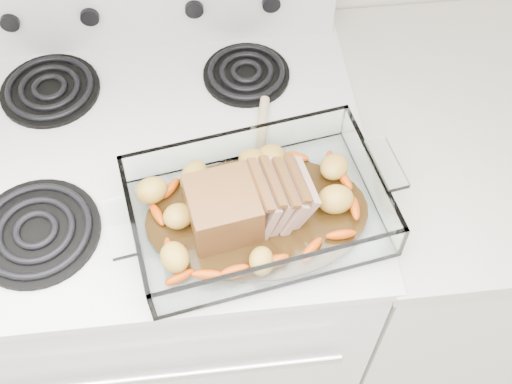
{
  "coord_description": "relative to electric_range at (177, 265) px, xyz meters",
  "views": [
    {
      "loc": [
        0.11,
        0.92,
        1.85
      ],
      "look_at": [
        0.17,
        1.5,
        0.99
      ],
      "focal_mm": 45.0,
      "sensor_mm": 36.0,
      "label": 1
    }
  ],
  "objects": [
    {
      "name": "wooden_spoon",
      "position": [
        0.19,
        -0.1,
        0.46
      ],
      "size": [
        0.07,
        0.28,
        0.02
      ],
      "rotation": [
        0.0,
        0.0,
        -0.2
      ],
      "color": "beige",
      "rests_on": "electric_range"
    },
    {
      "name": "counter_right",
      "position": [
        0.66,
        -0.0,
        -0.02
      ],
      "size": [
        0.58,
        0.68,
        0.93
      ],
      "color": "white",
      "rests_on": "ground"
    },
    {
      "name": "pork_roast",
      "position": [
        0.15,
        -0.18,
        0.51
      ],
      "size": [
        0.2,
        0.11,
        0.09
      ],
      "rotation": [
        0.0,
        0.0,
        0.32
      ],
      "color": "brown",
      "rests_on": "baking_dish"
    },
    {
      "name": "roast_vegetables",
      "position": [
        0.17,
        -0.14,
        0.49
      ],
      "size": [
        0.32,
        0.17,
        0.04
      ],
      "rotation": [
        0.0,
        0.0,
        0.42
      ],
      "color": "#CC4800",
      "rests_on": "baking_dish"
    },
    {
      "name": "baking_dish",
      "position": [
        0.17,
        -0.18,
        0.48
      ],
      "size": [
        0.4,
        0.26,
        0.08
      ],
      "rotation": [
        0.0,
        0.0,
        0.17
      ],
      "color": "white",
      "rests_on": "electric_range"
    },
    {
      "name": "electric_range",
      "position": [
        0.0,
        0.0,
        0.0
      ],
      "size": [
        0.78,
        0.7,
        1.12
      ],
      "color": "white",
      "rests_on": "ground"
    }
  ]
}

